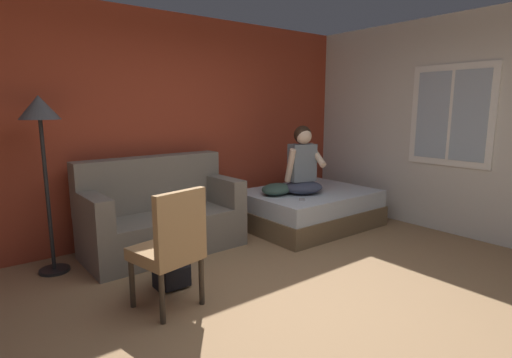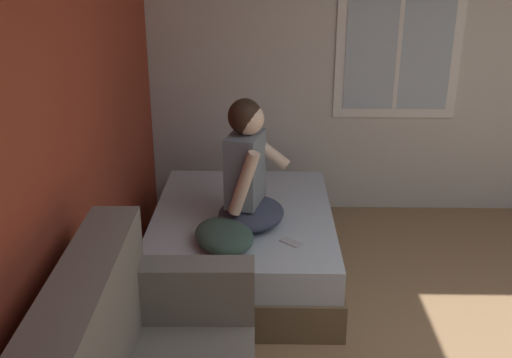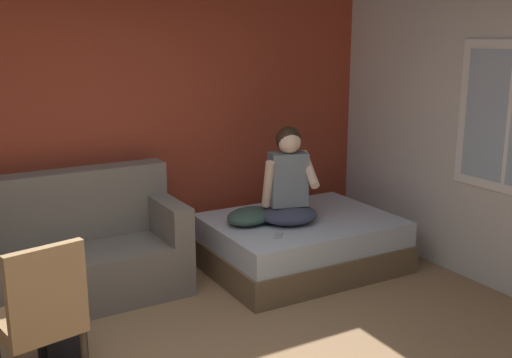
{
  "view_description": "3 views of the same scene",
  "coord_description": "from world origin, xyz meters",
  "px_view_note": "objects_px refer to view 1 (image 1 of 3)",
  "views": [
    {
      "loc": [
        -2.05,
        -2.04,
        1.6
      ],
      "look_at": [
        0.69,
        1.47,
        0.79
      ],
      "focal_mm": 28.0,
      "sensor_mm": 36.0,
      "label": 1
    },
    {
      "loc": [
        -2.13,
        1.5,
        2.29
      ],
      "look_at": [
        1.18,
        1.55,
        0.96
      ],
      "focal_mm": 42.0,
      "sensor_mm": 36.0,
      "label": 2
    },
    {
      "loc": [
        -1.24,
        -2.76,
        2.14
      ],
      "look_at": [
        1.24,
        1.63,
        0.92
      ],
      "focal_mm": 42.0,
      "sensor_mm": 36.0,
      "label": 3
    }
  ],
  "objects_px": {
    "bed": "(309,208)",
    "backpack": "(172,266)",
    "couch": "(161,216)",
    "throw_pillow": "(277,189)",
    "floor_lamp": "(41,125)",
    "person_seated": "(303,166)",
    "cell_phone": "(302,200)",
    "side_chair": "(171,245)"
  },
  "relations": [
    {
      "from": "throw_pillow",
      "to": "person_seated",
      "type": "bearing_deg",
      "value": -24.84
    },
    {
      "from": "backpack",
      "to": "floor_lamp",
      "type": "xyz_separation_m",
      "value": [
        -0.77,
        1.01,
        1.24
      ]
    },
    {
      "from": "bed",
      "to": "side_chair",
      "type": "relative_size",
      "value": 1.75
    },
    {
      "from": "backpack",
      "to": "floor_lamp",
      "type": "bearing_deg",
      "value": 127.23
    },
    {
      "from": "cell_phone",
      "to": "floor_lamp",
      "type": "height_order",
      "value": "floor_lamp"
    },
    {
      "from": "person_seated",
      "to": "cell_phone",
      "type": "distance_m",
      "value": 0.53
    },
    {
      "from": "bed",
      "to": "backpack",
      "type": "bearing_deg",
      "value": -165.88
    },
    {
      "from": "side_chair",
      "to": "floor_lamp",
      "type": "relative_size",
      "value": 0.58
    },
    {
      "from": "throw_pillow",
      "to": "floor_lamp",
      "type": "height_order",
      "value": "floor_lamp"
    },
    {
      "from": "backpack",
      "to": "person_seated",
      "type": "bearing_deg",
      "value": 14.05
    },
    {
      "from": "bed",
      "to": "throw_pillow",
      "type": "xyz_separation_m",
      "value": [
        -0.49,
        0.1,
        0.31
      ]
    },
    {
      "from": "bed",
      "to": "side_chair",
      "type": "bearing_deg",
      "value": -159.15
    },
    {
      "from": "throw_pillow",
      "to": "bed",
      "type": "bearing_deg",
      "value": -11.36
    },
    {
      "from": "couch",
      "to": "cell_phone",
      "type": "relative_size",
      "value": 11.92
    },
    {
      "from": "throw_pillow",
      "to": "floor_lamp",
      "type": "xyz_separation_m",
      "value": [
        -2.59,
        0.33,
        0.88
      ]
    },
    {
      "from": "bed",
      "to": "couch",
      "type": "xyz_separation_m",
      "value": [
        -1.98,
        0.35,
        0.16
      ]
    },
    {
      "from": "throw_pillow",
      "to": "cell_phone",
      "type": "height_order",
      "value": "throw_pillow"
    },
    {
      "from": "couch",
      "to": "person_seated",
      "type": "height_order",
      "value": "person_seated"
    },
    {
      "from": "throw_pillow",
      "to": "couch",
      "type": "bearing_deg",
      "value": 170.24
    },
    {
      "from": "couch",
      "to": "person_seated",
      "type": "distance_m",
      "value": 1.9
    },
    {
      "from": "cell_phone",
      "to": "bed",
      "type": "bearing_deg",
      "value": 77.29
    },
    {
      "from": "bed",
      "to": "backpack",
      "type": "xyz_separation_m",
      "value": [
        -2.31,
        -0.58,
        -0.04
      ]
    },
    {
      "from": "couch",
      "to": "throw_pillow",
      "type": "bearing_deg",
      "value": -9.76
    },
    {
      "from": "side_chair",
      "to": "backpack",
      "type": "bearing_deg",
      "value": 64.68
    },
    {
      "from": "bed",
      "to": "cell_phone",
      "type": "bearing_deg",
      "value": -143.99
    },
    {
      "from": "couch",
      "to": "side_chair",
      "type": "xyz_separation_m",
      "value": [
        -0.51,
        -1.3,
        0.14
      ]
    },
    {
      "from": "bed",
      "to": "cell_phone",
      "type": "xyz_separation_m",
      "value": [
        -0.45,
        -0.33,
        0.25
      ]
    },
    {
      "from": "bed",
      "to": "throw_pillow",
      "type": "height_order",
      "value": "throw_pillow"
    },
    {
      "from": "couch",
      "to": "throw_pillow",
      "type": "height_order",
      "value": "couch"
    },
    {
      "from": "backpack",
      "to": "cell_phone",
      "type": "distance_m",
      "value": 1.9
    },
    {
      "from": "side_chair",
      "to": "throw_pillow",
      "type": "distance_m",
      "value": 2.25
    },
    {
      "from": "throw_pillow",
      "to": "cell_phone",
      "type": "xyz_separation_m",
      "value": [
        0.04,
        -0.43,
        -0.07
      ]
    },
    {
      "from": "bed",
      "to": "backpack",
      "type": "height_order",
      "value": "bed"
    },
    {
      "from": "bed",
      "to": "floor_lamp",
      "type": "xyz_separation_m",
      "value": [
        -3.08,
        0.43,
        1.19
      ]
    },
    {
      "from": "cell_phone",
      "to": "couch",
      "type": "bearing_deg",
      "value": -162.84
    },
    {
      "from": "side_chair",
      "to": "floor_lamp",
      "type": "distance_m",
      "value": 1.75
    },
    {
      "from": "cell_phone",
      "to": "person_seated",
      "type": "bearing_deg",
      "value": 86.87
    },
    {
      "from": "bed",
      "to": "couch",
      "type": "distance_m",
      "value": 2.01
    },
    {
      "from": "couch",
      "to": "floor_lamp",
      "type": "xyz_separation_m",
      "value": [
        -1.1,
        0.07,
        1.04
      ]
    },
    {
      "from": "couch",
      "to": "floor_lamp",
      "type": "distance_m",
      "value": 1.52
    },
    {
      "from": "side_chair",
      "to": "throw_pillow",
      "type": "height_order",
      "value": "side_chair"
    },
    {
      "from": "backpack",
      "to": "floor_lamp",
      "type": "distance_m",
      "value": 1.77
    }
  ]
}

